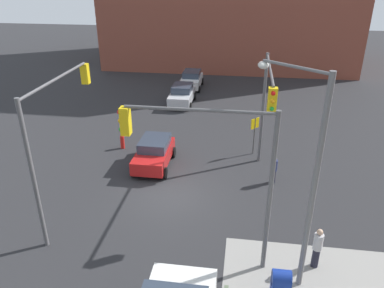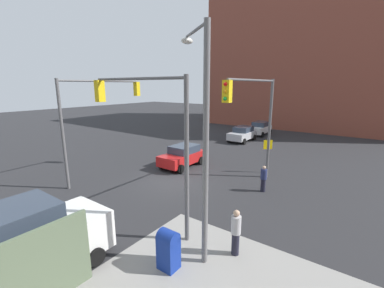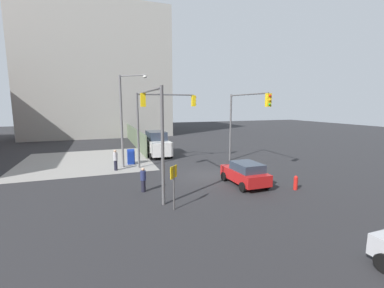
{
  "view_description": "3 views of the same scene",
  "coord_description": "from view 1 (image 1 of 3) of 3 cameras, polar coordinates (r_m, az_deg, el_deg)",
  "views": [
    {
      "loc": [
        16.0,
        3.35,
        10.62
      ],
      "look_at": [
        -0.71,
        0.95,
        2.65
      ],
      "focal_mm": 35.0,
      "sensor_mm": 36.0,
      "label": 1
    },
    {
      "loc": [
        11.9,
        10.12,
        6.12
      ],
      "look_at": [
        -0.34,
        1.24,
        2.65
      ],
      "focal_mm": 24.0,
      "sensor_mm": 36.0,
      "label": 2
    },
    {
      "loc": [
        -17.84,
        7.67,
        5.49
      ],
      "look_at": [
        -0.74,
        1.44,
        2.71
      ],
      "focal_mm": 24.0,
      "sensor_mm": 36.0,
      "label": 3
    }
  ],
  "objects": [
    {
      "name": "pedestrian_waiting",
      "position": [
        15.59,
        18.54,
        -14.72
      ],
      "size": [
        0.36,
        0.36,
        1.78
      ],
      "rotation": [
        0.0,
        0.0,
        0.41
      ],
      "color": "#B2B2B7",
      "rests_on": "ground"
    },
    {
      "name": "coupe_red",
      "position": [
        21.95,
        -5.8,
        -1.3
      ],
      "size": [
        3.82,
        2.02,
        1.62
      ],
      "color": "#B21919",
      "rests_on": "ground"
    },
    {
      "name": "pedestrian_crossing",
      "position": [
        20.58,
        12.33,
        -3.82
      ],
      "size": [
        0.36,
        0.36,
        1.57
      ],
      "rotation": [
        0.0,
        0.0,
        5.4
      ],
      "color": "navy",
      "rests_on": "ground"
    },
    {
      "name": "traffic_signal_se_corner",
      "position": [
        17.02,
        -19.95,
        3.27
      ],
      "size": [
        6.18,
        0.36,
        6.5
      ],
      "color": "#59595B",
      "rests_on": "ground"
    },
    {
      "name": "mailbox_blue",
      "position": [
        14.0,
        13.33,
        -20.35
      ],
      "size": [
        0.56,
        0.64,
        1.43
      ],
      "color": "navy",
      "rests_on": "ground"
    },
    {
      "name": "ground_plane",
      "position": [
        19.49,
        -3.1,
        -7.76
      ],
      "size": [
        120.0,
        120.0,
        0.0
      ],
      "primitive_type": "plane",
      "color": "#28282B"
    },
    {
      "name": "street_lamp_corner",
      "position": [
        12.7,
        17.01,
        -3.69
      ],
      "size": [
        1.89,
        2.15,
        8.0
      ],
      "color": "slate",
      "rests_on": "ground"
    },
    {
      "name": "traffic_signal_nw_corner",
      "position": [
        19.04,
        11.29,
        6.62
      ],
      "size": [
        6.33,
        0.36,
        6.5
      ],
      "color": "#59595B",
      "rests_on": "ground"
    },
    {
      "name": "hatchback_silver",
      "position": [
        32.13,
        -1.54,
        7.56
      ],
      "size": [
        3.98,
        2.02,
        1.62
      ],
      "color": "#B7BABF",
      "rests_on": "ground"
    },
    {
      "name": "fire_hydrant",
      "position": [
        24.51,
        -10.56,
        0.41
      ],
      "size": [
        0.26,
        0.26,
        0.94
      ],
      "color": "red",
      "rests_on": "ground"
    },
    {
      "name": "hatchback_white",
      "position": [
        36.68,
        -0.07,
        9.83
      ],
      "size": [
        3.88,
        2.02,
        1.62
      ],
      "color": "white",
      "rests_on": "ground"
    },
    {
      "name": "warning_sign_two_way",
      "position": [
        23.22,
        9.51,
        2.17
      ],
      "size": [
        0.48,
        0.48,
        2.4
      ],
      "color": "#4C4C4C",
      "rests_on": "ground"
    },
    {
      "name": "traffic_signal_ne_corner",
      "position": [
        13.0,
        3.12,
        -2.18
      ],
      "size": [
        0.36,
        5.47,
        6.5
      ],
      "color": "#59595B",
      "rests_on": "ground"
    }
  ]
}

